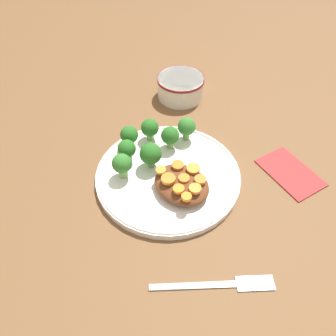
{
  "coord_description": "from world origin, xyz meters",
  "views": [
    {
      "loc": [
        -0.3,
        0.31,
        0.5
      ],
      "look_at": [
        0.0,
        0.0,
        0.03
      ],
      "focal_mm": 35.0,
      "sensor_mm": 36.0,
      "label": 1
    }
  ],
  "objects_px": {
    "fork": "(225,284)",
    "napkin": "(290,172)",
    "plate": "(168,175)",
    "dip_bowl": "(181,86)"
  },
  "relations": [
    {
      "from": "plate",
      "to": "napkin",
      "type": "distance_m",
      "value": 0.25
    },
    {
      "from": "fork",
      "to": "napkin",
      "type": "relative_size",
      "value": 1.05
    },
    {
      "from": "fork",
      "to": "napkin",
      "type": "distance_m",
      "value": 0.28
    },
    {
      "from": "fork",
      "to": "napkin",
      "type": "bearing_deg",
      "value": 53.04
    },
    {
      "from": "plate",
      "to": "napkin",
      "type": "relative_size",
      "value": 1.99
    },
    {
      "from": "plate",
      "to": "dip_bowl",
      "type": "xyz_separation_m",
      "value": [
        0.17,
        -0.23,
        0.02
      ]
    },
    {
      "from": "dip_bowl",
      "to": "plate",
      "type": "bearing_deg",
      "value": 126.82
    },
    {
      "from": "napkin",
      "to": "plate",
      "type": "bearing_deg",
      "value": 46.18
    },
    {
      "from": "plate",
      "to": "dip_bowl",
      "type": "bearing_deg",
      "value": -53.18
    },
    {
      "from": "napkin",
      "to": "fork",
      "type": "bearing_deg",
      "value": 98.66
    }
  ]
}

